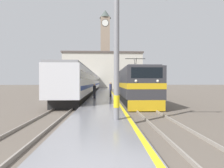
# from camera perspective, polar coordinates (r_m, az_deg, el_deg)

# --- Properties ---
(ground_plane) EXTENTS (200.00, 200.00, 0.00)m
(ground_plane) POSITION_cam_1_polar(r_m,az_deg,el_deg) (33.50, -2.72, -3.13)
(ground_plane) COLOR #60564C
(platform) EXTENTS (3.27, 140.00, 0.38)m
(platform) POSITION_cam_1_polar(r_m,az_deg,el_deg) (28.50, -2.80, -3.42)
(platform) COLOR slate
(platform) RESTS_ON ground
(rail_track_near) EXTENTS (2.83, 140.00, 0.16)m
(rail_track_near) POSITION_cam_1_polar(r_m,az_deg,el_deg) (28.67, 3.84, -3.72)
(rail_track_near) COLOR #60564C
(rail_track_near) RESTS_ON ground
(rail_track_far) EXTENTS (2.83, 140.00, 0.16)m
(rail_track_far) POSITION_cam_1_polar(r_m,az_deg,el_deg) (28.70, -8.90, -3.72)
(rail_track_far) COLOR #60564C
(rail_track_far) RESTS_ON ground
(locomotive_train) EXTENTS (2.92, 19.66, 4.60)m
(locomotive_train) POSITION_cam_1_polar(r_m,az_deg,el_deg) (22.52, 5.49, -0.27)
(locomotive_train) COLOR black
(locomotive_train) RESTS_ON ground
(passenger_train) EXTENTS (2.92, 54.28, 3.85)m
(passenger_train) POSITION_cam_1_polar(r_m,az_deg,el_deg) (40.06, -7.01, 0.47)
(passenger_train) COLOR black
(passenger_train) RESTS_ON ground
(catenary_mast) EXTENTS (2.78, 0.29, 7.15)m
(catenary_mast) POSITION_cam_1_polar(r_m,az_deg,el_deg) (8.72, 2.16, 11.93)
(catenary_mast) COLOR gray
(catenary_mast) RESTS_ON platform
(person_on_platform) EXTENTS (0.34, 0.34, 1.64)m
(person_on_platform) POSITION_cam_1_polar(r_m,az_deg,el_deg) (19.89, -5.74, -2.18)
(person_on_platform) COLOR #23232D
(person_on_platform) RESTS_ON platform
(second_waiting_passenger) EXTENTS (0.34, 0.34, 1.82)m
(second_waiting_passenger) POSITION_cam_1_polar(r_m,az_deg,el_deg) (22.05, -0.48, -1.63)
(second_waiting_passenger) COLOR #23232D
(second_waiting_passenger) RESTS_ON platform
(clock_tower) EXTENTS (4.41, 4.41, 30.43)m
(clock_tower) POSITION_cam_1_polar(r_m,az_deg,el_deg) (70.10, -2.23, 12.01)
(clock_tower) COLOR gray
(clock_tower) RESTS_ON ground
(station_building) EXTENTS (26.06, 9.82, 11.93)m
(station_building) POSITION_cam_1_polar(r_m,az_deg,el_deg) (59.72, -3.00, 4.30)
(station_building) COLOR beige
(station_building) RESTS_ON ground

